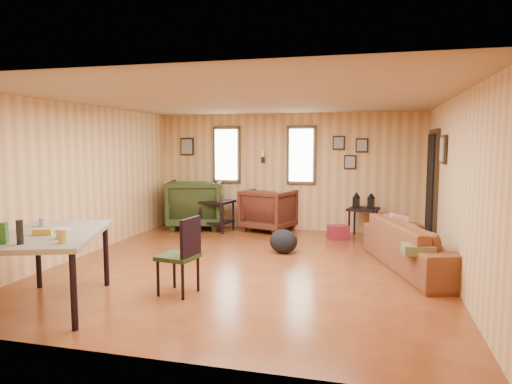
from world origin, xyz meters
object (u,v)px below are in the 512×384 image
sofa (421,238)px  recliner_green (195,202)px  side_table (363,207)px  recliner_brown (269,208)px  dining_table (51,240)px  end_table (217,210)px

sofa → recliner_green: bearing=44.1°
sofa → side_table: sofa is taller
sofa → recliner_brown: bearing=31.2°
recliner_green → dining_table: size_ratio=0.61×
sofa → recliner_brown: recliner_brown is taller
recliner_brown → side_table: size_ratio=1.11×
end_table → dining_table: dining_table is taller
recliner_green → side_table: 3.47m
recliner_brown → end_table: 1.06m
dining_table → side_table: bearing=35.3°
end_table → recliner_brown: bearing=17.7°
sofa → recliner_green: (-4.31, 2.22, 0.11)m
recliner_green → dining_table: recliner_green is taller
recliner_green → end_table: size_ratio=1.45×
side_table → dining_table: size_ratio=0.47×
sofa → end_table: bearing=43.5°
recliner_green → side_table: (3.47, -0.10, 0.02)m
end_table → dining_table: 4.57m
side_table → dining_table: dining_table is taller
recliner_brown → side_table: recliner_brown is taller
sofa → recliner_green: 4.85m
recliner_brown → dining_table: 5.06m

